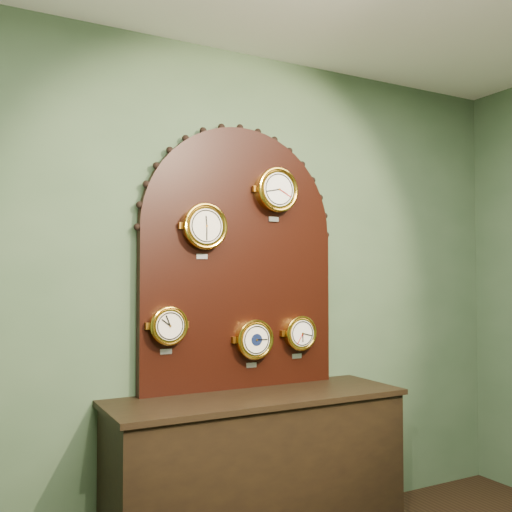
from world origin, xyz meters
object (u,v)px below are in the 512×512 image
roman_clock (204,226)px  arabic_clock (276,190)px  tide_clock (300,333)px  hygrometer (168,326)px  display_board (240,249)px  shop_counter (258,475)px  barometer (254,339)px

roman_clock → arabic_clock: size_ratio=0.97×
arabic_clock → tide_clock: 0.86m
roman_clock → tide_clock: size_ratio=1.19×
hygrometer → display_board: bearing=8.3°
hygrometer → shop_counter: bearing=-18.7°
arabic_clock → tide_clock: arabic_clock is taller
hygrometer → arabic_clock: bearing=-0.1°
barometer → display_board: bearing=130.9°
roman_clock → hygrometer: bearing=179.7°
barometer → hygrometer: bearing=179.9°
shop_counter → tide_clock: size_ratio=6.18×
arabic_clock → hygrometer: (-0.66, 0.00, -0.77)m
tide_clock → display_board: bearing=169.7°
shop_counter → roman_clock: bearing=148.6°
shop_counter → barometer: 0.73m
roman_clock → arabic_clock: (0.46, -0.00, 0.23)m
arabic_clock → display_board: bearing=161.9°
shop_counter → display_board: bearing=90.0°
tide_clock → roman_clock: bearing=-179.9°
display_board → arabic_clock: bearing=-18.1°
arabic_clock → hygrometer: 1.01m
roman_clock → tide_clock: bearing=0.1°
roman_clock → barometer: (0.31, 0.00, -0.63)m
hygrometer → barometer: size_ratio=0.93×
display_board → roman_clock: bearing=-165.0°
display_board → arabic_clock: 0.41m
arabic_clock → barometer: (-0.15, 0.00, -0.87)m
shop_counter → arabic_clock: 1.60m
display_board → barometer: (0.06, -0.07, -0.52)m
barometer → shop_counter: bearing=-110.7°
shop_counter → roman_clock: 1.37m
arabic_clock → tide_clock: size_ratio=1.22×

